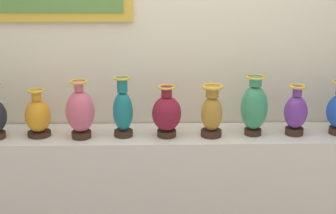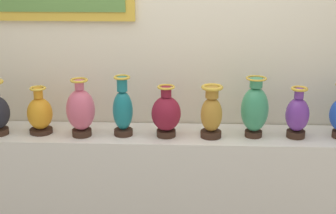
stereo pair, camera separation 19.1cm
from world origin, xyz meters
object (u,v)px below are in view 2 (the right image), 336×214
object	(u,v)px
vase_rose	(81,110)
vase_amber	(40,114)
vase_burgundy	(166,114)
vase_ochre	(211,113)
vase_violet	(297,115)
vase_teal	(123,110)
vase_jade	(255,109)

from	to	relation	value
vase_rose	vase_amber	bearing A→B (deg)	171.84
vase_burgundy	vase_ochre	size ratio (longest dim) A/B	0.98
vase_rose	vase_ochre	size ratio (longest dim) A/B	1.11
vase_amber	vase_burgundy	bearing A→B (deg)	-1.82
vase_rose	vase_burgundy	size ratio (longest dim) A/B	1.12
vase_burgundy	vase_ochre	distance (m)	0.29
vase_burgundy	vase_violet	xyz separation A→B (m)	(0.84, 0.02, -0.00)
vase_amber	vase_ochre	bearing A→B (deg)	-1.49
vase_rose	vase_teal	distance (m)	0.27
vase_rose	vase_jade	distance (m)	1.12
vase_rose	vase_ochre	world-z (taller)	vase_rose
vase_ochre	vase_amber	bearing A→B (deg)	178.51
vase_teal	vase_jade	bearing A→B (deg)	0.59
vase_burgundy	vase_ochre	xyz separation A→B (m)	(0.29, -0.00, 0.01)
vase_teal	vase_ochre	world-z (taller)	vase_teal
vase_ochre	vase_jade	distance (m)	0.28
vase_amber	vase_jade	distance (m)	1.40
vase_amber	vase_jade	size ratio (longest dim) A/B	0.79
vase_rose	vase_violet	size ratio (longest dim) A/B	1.14
vase_rose	vase_teal	xyz separation A→B (m)	(0.27, 0.03, -0.00)
vase_amber	vase_jade	bearing A→B (deg)	-0.27
vase_violet	vase_amber	bearing A→B (deg)	179.66
vase_rose	vase_teal	size ratio (longest dim) A/B	0.96
vase_jade	vase_violet	world-z (taller)	vase_jade
vase_burgundy	vase_violet	distance (m)	0.84
vase_rose	vase_burgundy	bearing A→B (deg)	1.45
vase_amber	vase_burgundy	size ratio (longest dim) A/B	0.93
vase_jade	vase_violet	size ratio (longest dim) A/B	1.18
vase_rose	vase_violet	bearing A→B (deg)	1.25
vase_amber	vase_violet	distance (m)	1.67
vase_jade	vase_teal	bearing A→B (deg)	-179.41
vase_amber	vase_rose	distance (m)	0.29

